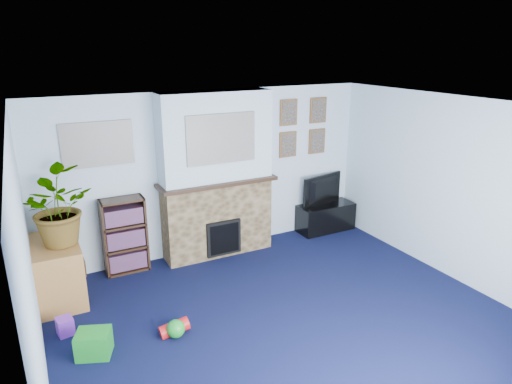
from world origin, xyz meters
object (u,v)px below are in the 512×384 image
television (326,190)px  bookshelf (125,237)px  tv_stand (325,217)px  sideboard (58,273)px

television → bookshelf: size_ratio=0.80×
tv_stand → sideboard: (-4.19, -0.29, 0.12)m
television → sideboard: (-4.19, -0.31, -0.35)m
bookshelf → sideboard: size_ratio=1.10×
tv_stand → television: (-0.00, 0.02, 0.47)m
tv_stand → sideboard: size_ratio=1.01×
television → bookshelf: (-3.30, 0.06, -0.20)m
television → sideboard: size_ratio=0.88×
bookshelf → sideboard: (-0.89, -0.37, -0.15)m
tv_stand → bookshelf: size_ratio=0.92×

